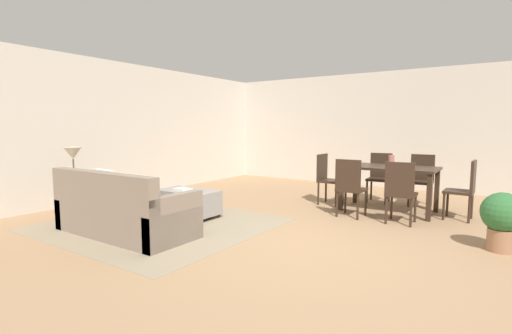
% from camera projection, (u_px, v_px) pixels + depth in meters
% --- Properties ---
extents(ground_plane, '(10.80, 10.80, 0.00)m').
position_uv_depth(ground_plane, '(303.00, 243.00, 4.56)').
color(ground_plane, '#9E7A56').
extents(wall_back, '(9.00, 0.12, 2.70)m').
position_uv_depth(wall_back, '(403.00, 130.00, 8.54)').
color(wall_back, beige).
rests_on(wall_back, ground_plane).
extents(wall_left, '(0.12, 11.00, 2.70)m').
position_uv_depth(wall_left, '(111.00, 130.00, 7.34)').
color(wall_left, beige).
rests_on(wall_left, ground_plane).
extents(area_rug, '(3.00, 2.80, 0.01)m').
position_uv_depth(area_rug, '(160.00, 224.00, 5.44)').
color(area_rug, gray).
rests_on(area_rug, ground_plane).
extents(couch, '(1.97, 0.86, 0.86)m').
position_uv_depth(couch, '(123.00, 212.00, 4.91)').
color(couch, gray).
rests_on(couch, ground_plane).
extents(ottoman_table, '(0.98, 0.54, 0.43)m').
position_uv_depth(ottoman_table, '(188.00, 202.00, 5.88)').
color(ottoman_table, gray).
rests_on(ottoman_table, ground_plane).
extents(side_table, '(0.40, 0.40, 0.59)m').
position_uv_depth(side_table, '(75.00, 190.00, 5.68)').
color(side_table, olive).
rests_on(side_table, ground_plane).
extents(table_lamp, '(0.26, 0.26, 0.53)m').
position_uv_depth(table_lamp, '(73.00, 155.00, 5.62)').
color(table_lamp, brown).
rests_on(table_lamp, side_table).
extents(dining_table, '(1.50, 0.85, 0.76)m').
position_uv_depth(dining_table, '(389.00, 172.00, 6.24)').
color(dining_table, '#332319').
rests_on(dining_table, ground_plane).
extents(dining_chair_near_left, '(0.41, 0.41, 0.92)m').
position_uv_depth(dining_chair_near_left, '(350.00, 185.00, 5.81)').
color(dining_chair_near_left, '#332319').
rests_on(dining_chair_near_left, ground_plane).
extents(dining_chair_near_right, '(0.41, 0.41, 0.92)m').
position_uv_depth(dining_chair_near_right, '(400.00, 189.00, 5.39)').
color(dining_chair_near_right, '#332319').
rests_on(dining_chair_near_right, ground_plane).
extents(dining_chair_far_left, '(0.42, 0.42, 0.92)m').
position_uv_depth(dining_chair_far_left, '(380.00, 174.00, 7.09)').
color(dining_chair_far_left, '#332319').
rests_on(dining_chair_far_left, ground_plane).
extents(dining_chair_far_right, '(0.43, 0.43, 0.92)m').
position_uv_depth(dining_chair_far_right, '(422.00, 177.00, 6.73)').
color(dining_chair_far_right, '#332319').
rests_on(dining_chair_far_right, ground_plane).
extents(dining_chair_head_east, '(0.41, 0.41, 0.92)m').
position_uv_depth(dining_chair_head_east, '(465.00, 187.00, 5.63)').
color(dining_chair_head_east, '#332319').
rests_on(dining_chair_head_east, ground_plane).
extents(dining_chair_head_west, '(0.40, 0.40, 0.92)m').
position_uv_depth(dining_chair_head_west, '(327.00, 176.00, 6.86)').
color(dining_chair_head_west, '#332319').
rests_on(dining_chair_head_west, ground_plane).
extents(vase_centerpiece, '(0.10, 0.10, 0.19)m').
position_uv_depth(vase_centerpiece, '(391.00, 161.00, 6.23)').
color(vase_centerpiece, '#B26659').
rests_on(vase_centerpiece, dining_table).
extents(book_on_ottoman, '(0.29, 0.25, 0.03)m').
position_uv_depth(book_on_ottoman, '(183.00, 189.00, 5.84)').
color(book_on_ottoman, silver).
rests_on(book_on_ottoman, ottoman_table).
extents(potted_plant, '(0.45, 0.45, 0.68)m').
position_uv_depth(potted_plant, '(502.00, 217.00, 4.22)').
color(potted_plant, '#996B4C').
rests_on(potted_plant, ground_plane).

